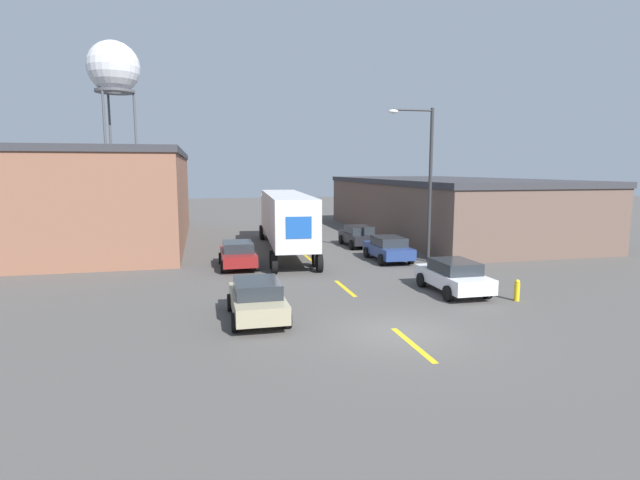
{
  "coord_description": "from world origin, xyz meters",
  "views": [
    {
      "loc": [
        -6.15,
        -14.82,
        5.34
      ],
      "look_at": [
        -0.67,
        8.44,
        1.94
      ],
      "focal_mm": 28.0,
      "sensor_mm": 36.0,
      "label": 1
    }
  ],
  "objects_px": {
    "parked_car_right_mid": "(388,248)",
    "parked_car_left_near": "(257,299)",
    "parked_car_right_near": "(453,276)",
    "parked_car_left_far": "(238,254)",
    "semi_truck": "(284,216)",
    "fire_hydrant": "(517,290)",
    "street_lamp": "(426,175)",
    "parked_car_right_far": "(359,236)",
    "water_tower": "(113,69)"
  },
  "relations": [
    {
      "from": "parked_car_right_mid",
      "to": "parked_car_left_near",
      "type": "relative_size",
      "value": 1.0
    },
    {
      "from": "parked_car_left_far",
      "to": "parked_car_left_near",
      "type": "xyz_separation_m",
      "value": [
        0.0,
        -9.77,
        0.0
      ]
    },
    {
      "from": "parked_car_right_near",
      "to": "parked_car_left_near",
      "type": "bearing_deg",
      "value": -167.53
    },
    {
      "from": "parked_car_left_near",
      "to": "parked_car_left_far",
      "type": "bearing_deg",
      "value": 90.0
    },
    {
      "from": "parked_car_left_near",
      "to": "street_lamp",
      "type": "bearing_deg",
      "value": 40.35
    },
    {
      "from": "parked_car_right_far",
      "to": "street_lamp",
      "type": "height_order",
      "value": "street_lamp"
    },
    {
      "from": "parked_car_right_mid",
      "to": "fire_hydrant",
      "type": "distance_m",
      "value": 9.88
    },
    {
      "from": "semi_truck",
      "to": "fire_hydrant",
      "type": "xyz_separation_m",
      "value": [
        7.26,
        -14.46,
        -1.88
      ]
    },
    {
      "from": "parked_car_left_far",
      "to": "parked_car_right_near",
      "type": "bearing_deg",
      "value": -41.91
    },
    {
      "from": "semi_truck",
      "to": "parked_car_right_near",
      "type": "height_order",
      "value": "semi_truck"
    },
    {
      "from": "parked_car_left_near",
      "to": "fire_hydrant",
      "type": "distance_m",
      "value": 10.61
    },
    {
      "from": "parked_car_right_far",
      "to": "fire_hydrant",
      "type": "height_order",
      "value": "parked_car_right_far"
    },
    {
      "from": "fire_hydrant",
      "to": "parked_car_right_far",
      "type": "bearing_deg",
      "value": 96.92
    },
    {
      "from": "parked_car_right_far",
      "to": "parked_car_right_near",
      "type": "xyz_separation_m",
      "value": [
        0.0,
        -13.57,
        0.0
      ]
    },
    {
      "from": "parked_car_left_near",
      "to": "parked_car_right_mid",
      "type": "bearing_deg",
      "value": 48.23
    },
    {
      "from": "semi_truck",
      "to": "parked_car_right_near",
      "type": "bearing_deg",
      "value": -63.05
    },
    {
      "from": "parked_car_right_mid",
      "to": "water_tower",
      "type": "relative_size",
      "value": 0.21
    },
    {
      "from": "parked_car_right_far",
      "to": "street_lamp",
      "type": "xyz_separation_m",
      "value": [
        1.88,
        -6.49,
        4.29
      ]
    },
    {
      "from": "parked_car_left_far",
      "to": "fire_hydrant",
      "type": "relative_size",
      "value": 4.63
    },
    {
      "from": "parked_car_right_mid",
      "to": "parked_car_left_near",
      "type": "xyz_separation_m",
      "value": [
        -8.73,
        -9.78,
        0.0
      ]
    },
    {
      "from": "parked_car_right_far",
      "to": "parked_car_right_near",
      "type": "bearing_deg",
      "value": -90.0
    },
    {
      "from": "parked_car_right_far",
      "to": "water_tower",
      "type": "distance_m",
      "value": 40.77
    },
    {
      "from": "parked_car_left_far",
      "to": "fire_hydrant",
      "type": "distance_m",
      "value": 14.37
    },
    {
      "from": "parked_car_right_far",
      "to": "parked_car_left_far",
      "type": "bearing_deg",
      "value": -146.7
    },
    {
      "from": "parked_car_right_mid",
      "to": "water_tower",
      "type": "xyz_separation_m",
      "value": [
        -20.17,
        37.25,
        16.19
      ]
    },
    {
      "from": "parked_car_left_far",
      "to": "fire_hydrant",
      "type": "height_order",
      "value": "parked_car_left_far"
    },
    {
      "from": "parked_car_right_mid",
      "to": "parked_car_left_near",
      "type": "bearing_deg",
      "value": -131.77
    },
    {
      "from": "parked_car_right_near",
      "to": "water_tower",
      "type": "xyz_separation_m",
      "value": [
        -20.17,
        45.1,
        16.19
      ]
    },
    {
      "from": "parked_car_right_near",
      "to": "parked_car_left_far",
      "type": "distance_m",
      "value": 11.73
    },
    {
      "from": "semi_truck",
      "to": "parked_car_right_mid",
      "type": "bearing_deg",
      "value": -37.66
    },
    {
      "from": "parked_car_left_far",
      "to": "parked_car_left_near",
      "type": "relative_size",
      "value": 1.0
    },
    {
      "from": "street_lamp",
      "to": "fire_hydrant",
      "type": "height_order",
      "value": "street_lamp"
    },
    {
      "from": "water_tower",
      "to": "street_lamp",
      "type": "relative_size",
      "value": 2.31
    },
    {
      "from": "parked_car_right_far",
      "to": "street_lamp",
      "type": "relative_size",
      "value": 0.47
    },
    {
      "from": "parked_car_right_far",
      "to": "street_lamp",
      "type": "bearing_deg",
      "value": -73.86
    },
    {
      "from": "parked_car_right_near",
      "to": "fire_hydrant",
      "type": "xyz_separation_m",
      "value": [
        1.87,
        -1.85,
        -0.31
      ]
    },
    {
      "from": "parked_car_left_far",
      "to": "water_tower",
      "type": "distance_m",
      "value": 42.2
    },
    {
      "from": "semi_truck",
      "to": "water_tower",
      "type": "relative_size",
      "value": 0.78
    },
    {
      "from": "parked_car_right_far",
      "to": "parked_car_left_far",
      "type": "xyz_separation_m",
      "value": [
        -8.73,
        -5.74,
        0.0
      ]
    },
    {
      "from": "parked_car_right_near",
      "to": "parked_car_left_near",
      "type": "distance_m",
      "value": 8.94
    },
    {
      "from": "parked_car_left_near",
      "to": "water_tower",
      "type": "bearing_deg",
      "value": 103.67
    },
    {
      "from": "parked_car_right_mid",
      "to": "water_tower",
      "type": "distance_m",
      "value": 45.35
    },
    {
      "from": "semi_truck",
      "to": "parked_car_right_mid",
      "type": "distance_m",
      "value": 7.36
    },
    {
      "from": "semi_truck",
      "to": "parked_car_right_mid",
      "type": "xyz_separation_m",
      "value": [
        5.39,
        -4.76,
        -1.57
      ]
    },
    {
      "from": "semi_truck",
      "to": "parked_car_left_far",
      "type": "distance_m",
      "value": 6.03
    },
    {
      "from": "parked_car_left_near",
      "to": "street_lamp",
      "type": "relative_size",
      "value": 0.47
    },
    {
      "from": "semi_truck",
      "to": "street_lamp",
      "type": "bearing_deg",
      "value": -33.43
    },
    {
      "from": "parked_car_left_far",
      "to": "parked_car_left_near",
      "type": "height_order",
      "value": "same"
    },
    {
      "from": "fire_hydrant",
      "to": "street_lamp",
      "type": "bearing_deg",
      "value": 89.95
    },
    {
      "from": "parked_car_right_mid",
      "to": "semi_truck",
      "type": "bearing_deg",
      "value": 138.53
    }
  ]
}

